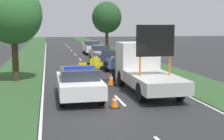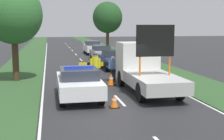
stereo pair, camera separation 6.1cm
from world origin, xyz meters
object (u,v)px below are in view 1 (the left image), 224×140
(police_car, at_px, (79,82))
(traffic_cone_near_police, at_px, (114,101))
(road_barrier, at_px, (103,65))
(queued_car_van_white, at_px, (92,47))
(queued_car_sedan_silver, at_px, (100,52))
(work_truck, at_px, (144,68))
(police_officer, at_px, (95,65))
(queued_car_hatch_blue, at_px, (114,59))
(traffic_cone_centre_front, at_px, (111,79))
(roadside_tree_near_right, at_px, (107,18))
(roadside_tree_near_left, at_px, (13,15))
(pedestrian_civilian, at_px, (113,67))

(police_car, xyz_separation_m, traffic_cone_near_police, (1.27, -1.92, -0.48))
(road_barrier, distance_m, queued_car_van_white, 18.24)
(police_car, relative_size, queued_car_sedan_silver, 1.00)
(queued_car_van_white, bearing_deg, work_truck, 89.42)
(police_officer, height_order, queued_car_hatch_blue, police_officer)
(traffic_cone_centre_front, xyz_separation_m, roadside_tree_near_right, (4.14, 23.17, 4.03))
(queued_car_van_white, xyz_separation_m, roadside_tree_near_left, (-7.04, -17.24, 3.19))
(queued_car_hatch_blue, bearing_deg, traffic_cone_near_police, 78.21)
(traffic_cone_centre_front, height_order, queued_car_hatch_blue, queued_car_hatch_blue)
(traffic_cone_centre_front, height_order, queued_car_sedan_silver, queued_car_sedan_silver)
(traffic_cone_centre_front, distance_m, queued_car_van_white, 19.77)
(road_barrier, relative_size, police_officer, 1.70)
(police_officer, bearing_deg, police_car, 70.54)
(traffic_cone_centre_front, bearing_deg, traffic_cone_near_police, -99.79)
(road_barrier, bearing_deg, queued_car_sedan_silver, 81.36)
(traffic_cone_near_police, relative_size, queued_car_hatch_blue, 0.13)
(work_truck, bearing_deg, queued_car_hatch_blue, -94.42)
(pedestrian_civilian, bearing_deg, traffic_cone_centre_front, -92.89)
(queued_car_sedan_silver, distance_m, roadside_tree_near_right, 11.29)
(police_car, relative_size, road_barrier, 1.50)
(police_officer, bearing_deg, queued_car_van_white, -97.35)
(traffic_cone_centre_front, bearing_deg, queued_car_sedan_silver, 83.11)
(work_truck, height_order, police_officer, work_truck)
(police_officer, xyz_separation_m, roadside_tree_near_right, (4.90, 22.22, 3.33))
(queued_car_hatch_blue, bearing_deg, pedestrian_civilian, 77.49)
(road_barrier, xyz_separation_m, traffic_cone_centre_front, (0.18, -1.55, -0.61))
(police_officer, distance_m, traffic_cone_near_police, 5.76)
(work_truck, bearing_deg, police_car, 16.97)
(police_officer, xyz_separation_m, traffic_cone_centre_front, (0.76, -0.95, -0.70))
(queued_car_hatch_blue, distance_m, queued_car_sedan_silver, 6.14)
(police_officer, xyz_separation_m, roadside_tree_near_left, (-4.63, 1.52, 2.95))
(queued_car_sedan_silver, xyz_separation_m, roadside_tree_near_left, (-6.94, -10.33, 3.23))
(police_officer, relative_size, queued_car_van_white, 0.39)
(road_barrier, distance_m, roadside_tree_near_left, 6.10)
(police_car, distance_m, roadside_tree_near_left, 7.03)
(traffic_cone_near_police, distance_m, traffic_cone_centre_front, 4.83)
(work_truck, relative_size, police_officer, 3.37)
(police_car, xyz_separation_m, queued_car_hatch_blue, (3.66, 9.49, 0.04))
(queued_car_hatch_blue, bearing_deg, queued_car_van_white, -90.39)
(queued_car_sedan_silver, bearing_deg, queued_car_hatch_blue, 90.13)
(police_car, relative_size, work_truck, 0.76)
(traffic_cone_near_police, bearing_deg, work_truck, 55.17)
(queued_car_sedan_silver, xyz_separation_m, queued_car_van_white, (0.10, 6.91, 0.04))
(traffic_cone_near_police, height_order, queued_car_sedan_silver, queued_car_sedan_silver)
(police_car, height_order, queued_car_van_white, queued_car_van_white)
(road_barrier, distance_m, traffic_cone_centre_front, 1.68)
(road_barrier, relative_size, queued_car_sedan_silver, 0.66)
(queued_car_hatch_blue, height_order, queued_car_van_white, queued_car_van_white)
(roadside_tree_near_left, bearing_deg, traffic_cone_centre_front, -24.55)
(queued_car_hatch_blue, xyz_separation_m, queued_car_sedan_silver, (-0.01, 6.14, -0.03))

